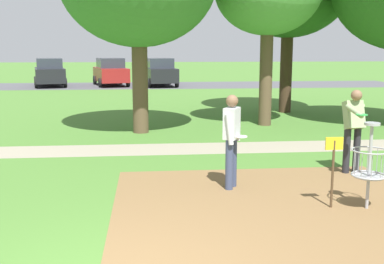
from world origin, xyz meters
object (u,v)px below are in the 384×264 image
Objects in this scene: disc_golf_basket at (366,162)px; parked_car_center_right at (160,72)px; parked_car_center_left at (111,72)px; player_throwing at (354,125)px; parked_car_leftmost at (50,72)px; player_foreground_watching at (232,136)px.

parked_car_center_right is at bearing 95.88° from disc_golf_basket.
parked_car_center_left is (-5.83, 25.34, 0.17)m from disc_golf_basket.
parked_car_center_left is at bearing 105.77° from player_throwing.
parked_car_center_left is 3.32m from parked_car_center_right.
parked_car_leftmost reaches higher than player_throwing.
player_foreground_watching and player_throwing have the same top height.
parked_car_leftmost is (-7.89, 23.82, -0.05)m from player_foreground_watching.
player_throwing is (0.73, 2.11, 0.23)m from disc_golf_basket.
parked_car_leftmost is at bearing 108.33° from player_foreground_watching.
parked_car_leftmost and parked_car_center_left have the same top height.
player_throwing is 0.38× the size of parked_car_center_left.
parked_car_leftmost reaches higher than player_foreground_watching.
player_throwing is at bearing 70.93° from disc_golf_basket.
parked_car_center_right is (-3.28, 22.68, -0.06)m from player_throwing.
parked_car_leftmost is (-9.80, 25.13, 0.17)m from disc_golf_basket.
player_throwing is at bearing -81.76° from parked_car_center_right.
disc_golf_basket is 2.32m from player_foreground_watching.
player_throwing is 25.31m from parked_car_leftmost.
disc_golf_basket is at bearing -77.05° from parked_car_center_left.
player_foreground_watching is at bearing -71.67° from parked_car_leftmost.
disc_golf_basket is 24.92m from parked_car_center_right.
player_throwing is 0.38× the size of parked_car_leftmost.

